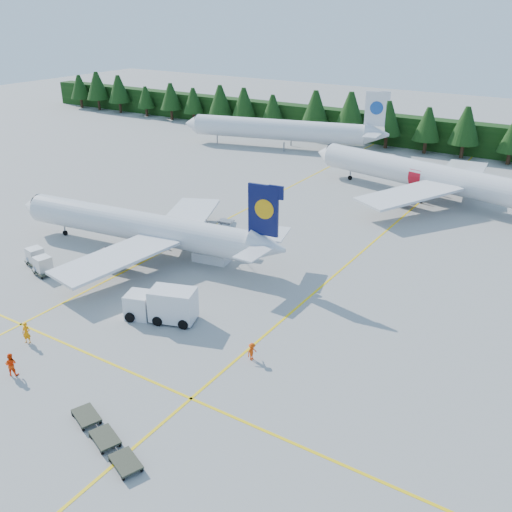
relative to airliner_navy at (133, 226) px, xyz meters
The scene contains 15 objects.
ground 21.51m from the airliner_navy, 35.88° to the right, with size 320.00×320.00×0.00m, color gray.
taxi_stripe_a 8.76m from the airliner_navy, 66.65° to the left, with size 0.25×120.00×0.01m, color yellow.
taxi_stripe_b 24.63m from the airliner_navy, 17.93° to the left, with size 0.25×120.00×0.01m, color yellow.
taxi_stripe_cross 25.47m from the airliner_navy, 46.97° to the right, with size 80.00×0.25×0.01m, color yellow.
treeline_hedge 71.63m from the airliner_navy, 76.07° to the left, with size 220.00×4.00×6.00m, color black.
airliner_navy is the anchor object (origin of this frame).
airliner_red 44.14m from the airliner_navy, 60.89° to the left, with size 38.98×31.76×11.45m.
airliner_far_left 55.23m from the airliner_navy, 103.70° to the left, with size 40.52×13.11×11.99m.
airstairs 10.30m from the airliner_navy, 15.41° to the left, with size 4.40×5.97×3.69m.
service_truck 17.36m from the airliner_navy, 38.19° to the right, with size 7.05×4.41×3.20m.
dolly_train 33.12m from the airliner_navy, 49.88° to the right, with size 8.25×3.96×0.14m.
uld_pair 11.15m from the airliner_navy, 116.45° to the right, with size 5.33×3.32×1.76m.
crew_a 21.20m from the airliner_navy, 72.32° to the right, with size 0.72×0.47×1.97m, color orange.
crew_b 25.63m from the airliner_navy, 68.54° to the right, with size 0.96×0.75×1.97m, color #FF3B05.
crew_c 27.12m from the airliner_navy, 25.72° to the right, with size 0.66×0.45×1.59m, color #E43D04.
Camera 1 is at (28.79, -32.58, 27.34)m, focal length 40.00 mm.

